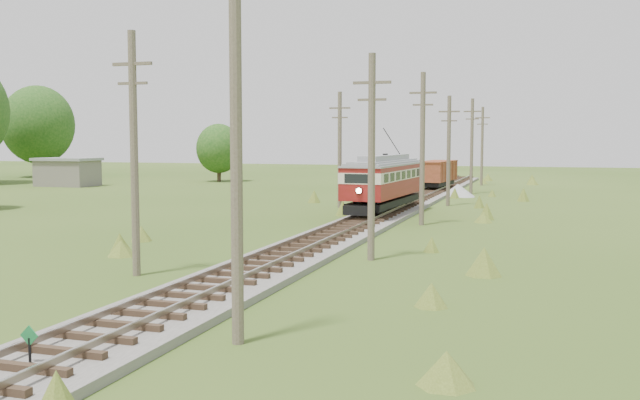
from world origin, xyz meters
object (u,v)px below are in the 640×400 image
(switch_marker, at_px, (30,346))
(gondola, at_px, (437,173))
(streetcar, at_px, (385,179))
(gravel_pile, at_px, (459,191))

(switch_marker, distance_m, gondola, 56.92)
(streetcar, xyz_separation_m, gravel_pile, (2.69, 18.31, -1.97))
(switch_marker, height_order, streetcar, streetcar)
(streetcar, distance_m, gravel_pile, 18.61)
(gondola, bearing_deg, switch_marker, -85.02)
(switch_marker, height_order, gondola, gondola)
(streetcar, relative_size, gondola, 1.52)
(gondola, relative_size, gravel_pile, 2.35)
(gravel_pile, bearing_deg, switch_marker, -93.17)
(gravel_pile, bearing_deg, streetcar, -98.36)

